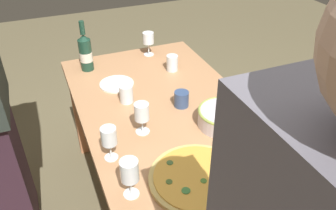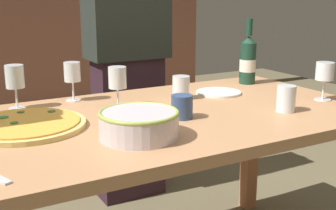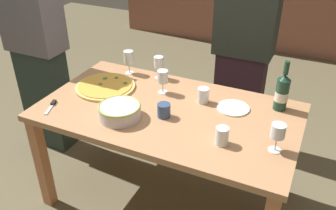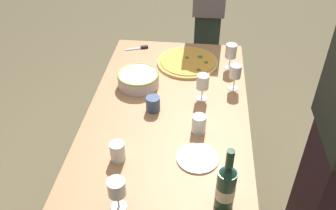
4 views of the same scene
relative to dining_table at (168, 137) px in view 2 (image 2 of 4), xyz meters
name	(u,v)px [view 2 (image 2 of 4)]	position (x,y,z in m)	size (l,w,h in m)	color
dining_table	(168,137)	(0.00, 0.00, 0.00)	(1.60, 0.90, 0.75)	tan
pizza	(25,125)	(-0.51, 0.08, 0.10)	(0.41, 0.41, 0.03)	#D7B968
serving_bowl	(139,123)	(-0.22, -0.21, 0.14)	(0.26, 0.26, 0.09)	silver
wine_bottle	(248,60)	(0.63, 0.30, 0.21)	(0.08, 0.08, 0.32)	#1A3D2D
wine_glass_near_pizza	(15,78)	(-0.48, 0.35, 0.22)	(0.07, 0.07, 0.17)	white
wine_glass_by_bottle	(72,73)	(-0.25, 0.37, 0.21)	(0.07, 0.07, 0.16)	white
wine_glass_far_left	(325,73)	(0.68, -0.13, 0.21)	(0.08, 0.08, 0.16)	white
wine_glass_far_right	(117,79)	(-0.13, 0.19, 0.21)	(0.07, 0.07, 0.16)	white
cup_amber	(286,99)	(0.41, -0.20, 0.14)	(0.07, 0.07, 0.10)	white
cup_ceramic	(182,107)	(0.01, -0.08, 0.14)	(0.08, 0.08, 0.09)	#344A74
cup_spare	(181,87)	(0.16, 0.18, 0.14)	(0.07, 0.07, 0.10)	white
side_plate	(218,92)	(0.36, 0.18, 0.10)	(0.20, 0.20, 0.01)	white
person_host	(127,54)	(0.23, 0.88, 0.20)	(0.45, 0.24, 1.69)	#311C27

